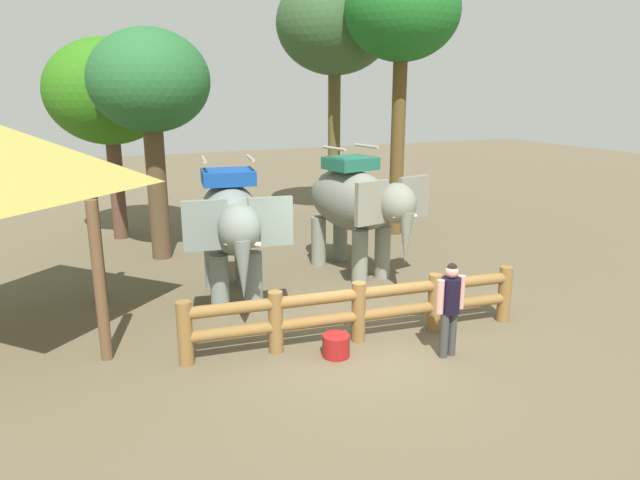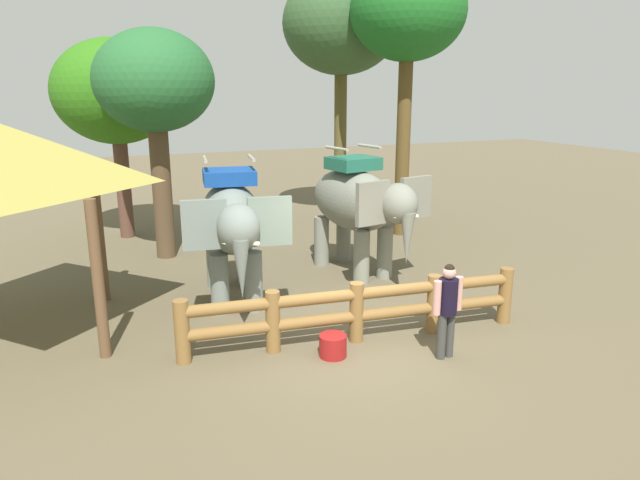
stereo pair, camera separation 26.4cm
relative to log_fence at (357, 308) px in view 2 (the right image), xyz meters
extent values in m
plane|color=brown|center=(0.00, -0.15, -0.60)|extent=(60.00, 60.00, 0.00)
cylinder|color=brown|center=(-2.88, 0.32, -0.08)|extent=(0.24, 0.24, 1.05)
cylinder|color=brown|center=(-1.44, 0.16, -0.08)|extent=(0.24, 0.24, 1.05)
cylinder|color=brown|center=(0.00, 0.00, -0.08)|extent=(0.24, 0.24, 1.05)
cylinder|color=brown|center=(1.44, -0.16, -0.08)|extent=(0.24, 0.24, 1.05)
cylinder|color=brown|center=(2.88, -0.32, -0.08)|extent=(0.24, 0.24, 1.05)
cylinder|color=brown|center=(0.00, 0.00, -0.15)|extent=(5.78, 0.84, 0.20)
cylinder|color=brown|center=(0.00, 0.00, 0.25)|extent=(5.78, 0.84, 0.20)
cylinder|color=slate|center=(-1.21, 2.06, -0.01)|extent=(0.35, 0.35, 1.18)
cylinder|color=slate|center=(-1.85, 2.16, -0.01)|extent=(0.35, 0.35, 1.18)
cylinder|color=slate|center=(-0.96, 3.63, -0.01)|extent=(0.35, 0.35, 1.18)
cylinder|color=slate|center=(-1.60, 3.74, -0.01)|extent=(0.35, 0.35, 1.18)
ellipsoid|color=slate|center=(-1.40, 2.90, 1.10)|extent=(1.59, 2.81, 1.38)
ellipsoid|color=slate|center=(-1.65, 1.35, 1.27)|extent=(0.88, 0.99, 0.84)
cube|color=slate|center=(-1.07, 1.37, 1.32)|extent=(0.80, 0.24, 0.88)
cube|color=slate|center=(-2.20, 1.55, 1.32)|extent=(0.80, 0.24, 0.88)
cone|color=slate|center=(-1.70, 1.04, 0.59)|extent=(0.31, 0.31, 1.08)
cone|color=beige|center=(-1.54, 1.10, 1.02)|extent=(0.37, 0.15, 0.15)
cone|color=beige|center=(-1.84, 1.15, 1.02)|extent=(0.37, 0.15, 0.15)
cube|color=#144296|center=(-1.40, 2.90, 1.92)|extent=(1.13, 1.03, 0.28)
cylinder|color=#A59E8C|center=(-0.96, 2.83, 2.28)|extent=(0.19, 0.80, 0.07)
cylinder|color=#A59E8C|center=(-1.85, 2.97, 2.28)|extent=(0.19, 0.80, 0.07)
cylinder|color=gray|center=(2.09, 2.82, 0.00)|extent=(0.36, 0.36, 1.19)
cylinder|color=gray|center=(1.45, 2.70, 0.00)|extent=(0.36, 0.36, 1.19)
cylinder|color=gray|center=(1.80, 4.41, 0.00)|extent=(0.36, 0.36, 1.19)
cylinder|color=gray|center=(1.15, 4.29, 0.00)|extent=(0.36, 0.36, 1.19)
ellipsoid|color=gray|center=(1.62, 3.56, 1.12)|extent=(1.67, 2.86, 1.39)
ellipsoid|color=gray|center=(1.92, 1.99, 1.29)|extent=(0.91, 1.02, 0.85)
cube|color=gray|center=(2.46, 2.21, 1.34)|extent=(0.80, 0.26, 0.90)
cube|color=gray|center=(1.32, 2.00, 1.34)|extent=(0.80, 0.26, 0.90)
cone|color=gray|center=(1.97, 1.68, 0.61)|extent=(0.32, 0.32, 1.10)
cone|color=beige|center=(2.11, 1.80, 1.04)|extent=(0.37, 0.16, 0.15)
cone|color=beige|center=(1.80, 1.74, 1.04)|extent=(0.37, 0.16, 0.15)
cube|color=#20654F|center=(1.62, 3.56, 1.95)|extent=(1.16, 1.07, 0.28)
cylinder|color=#A59E8C|center=(2.07, 3.64, 2.31)|extent=(0.22, 0.81, 0.07)
cylinder|color=#A59E8C|center=(1.17, 3.47, 2.31)|extent=(0.22, 0.81, 0.07)
cylinder|color=#3A3A37|center=(1.14, -1.09, -0.22)|extent=(0.14, 0.14, 0.75)
cylinder|color=#3A3A37|center=(0.97, -1.11, -0.22)|extent=(0.14, 0.14, 0.75)
cylinder|color=black|center=(1.05, -1.10, 0.44)|extent=(0.33, 0.33, 0.58)
cylinder|color=#D59588|center=(1.27, -1.08, 0.46)|extent=(0.12, 0.12, 0.55)
cylinder|color=#D59588|center=(0.84, -1.12, 0.46)|extent=(0.12, 0.12, 0.55)
sphere|color=#D59588|center=(1.05, -1.10, 0.84)|extent=(0.21, 0.21, 0.21)
sphere|color=black|center=(1.05, -1.10, 0.89)|extent=(0.16, 0.16, 0.16)
cylinder|color=brown|center=(-3.87, 3.78, 0.70)|extent=(0.18, 0.18, 2.60)
cylinder|color=brown|center=(-4.01, 1.03, 0.70)|extent=(0.18, 0.18, 2.60)
cylinder|color=brown|center=(-3.01, 8.97, 0.99)|extent=(0.41, 0.41, 3.18)
ellipsoid|color=#2D6D15|center=(-3.01, 8.97, 3.50)|extent=(3.35, 3.35, 2.85)
cylinder|color=brown|center=(4.48, 6.19, 2.07)|extent=(0.40, 0.40, 5.35)
ellipsoid|color=#1C6421|center=(4.48, 6.19, 5.62)|extent=(3.16, 3.16, 2.68)
cylinder|color=brown|center=(-2.26, 6.47, 1.19)|extent=(0.48, 0.48, 3.58)
ellipsoid|color=#25602E|center=(-2.26, 6.47, 3.77)|extent=(2.86, 2.86, 2.43)
cylinder|color=brown|center=(3.64, 8.68, 1.95)|extent=(0.39, 0.39, 5.09)
ellipsoid|color=#34562D|center=(3.64, 8.68, 5.48)|extent=(3.58, 3.58, 3.04)
cylinder|color=maroon|center=(-0.60, -0.38, -0.42)|extent=(0.45, 0.45, 0.36)
camera|label=1|loc=(-4.33, -8.09, 3.65)|focal=32.33mm
camera|label=2|loc=(-4.08, -8.19, 3.65)|focal=32.33mm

